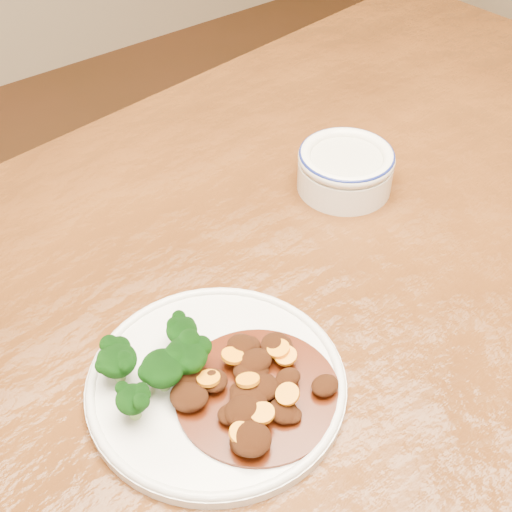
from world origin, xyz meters
TOP-DOWN VIEW (x-y plane):
  - dining_table at (0.00, 0.00)m, footprint 1.60×1.08m
  - dinner_plate at (-0.17, -0.05)m, footprint 0.25×0.25m
  - broccoli_florets at (-0.21, -0.02)m, footprint 0.11×0.08m
  - mince_stew at (-0.15, -0.08)m, footprint 0.16×0.16m
  - dip_bowl at (0.15, 0.12)m, footprint 0.12×0.12m

SIDE VIEW (x-z plane):
  - dining_table at x=0.00m, z-range 0.30..1.05m
  - dinner_plate at x=-0.17m, z-range 0.75..0.77m
  - mince_stew at x=-0.15m, z-range 0.76..0.78m
  - dip_bowl at x=0.15m, z-range 0.75..0.81m
  - broccoli_florets at x=-0.21m, z-range 0.77..0.81m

